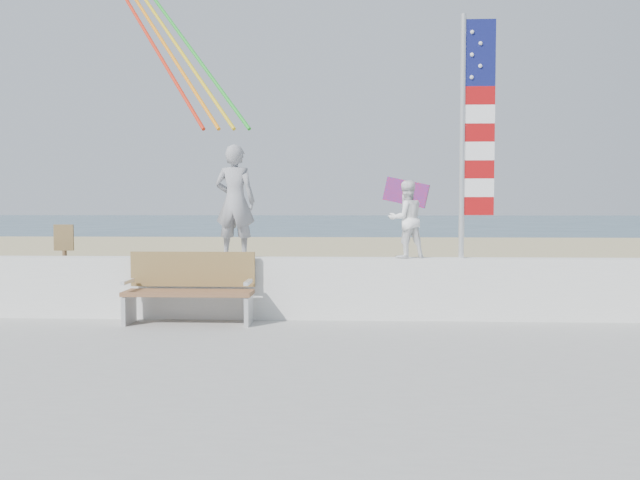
# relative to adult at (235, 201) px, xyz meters

# --- Properties ---
(ground) EXTENTS (220.00, 220.00, 0.00)m
(ground) POSITION_rel_adult_xyz_m (1.06, -2.00, -1.91)
(ground) COLOR #2B4556
(ground) RESTS_ON ground
(sand) EXTENTS (90.00, 40.00, 0.08)m
(sand) POSITION_rel_adult_xyz_m (1.06, 7.00, -1.87)
(sand) COLOR tan
(sand) RESTS_ON ground
(seawall) EXTENTS (30.00, 0.35, 0.90)m
(seawall) POSITION_rel_adult_xyz_m (1.06, 0.00, -1.28)
(seawall) COLOR silver
(seawall) RESTS_ON boardwalk
(adult) EXTENTS (0.66, 0.49, 1.65)m
(adult) POSITION_rel_adult_xyz_m (0.00, 0.00, 0.00)
(adult) COLOR gray
(adult) RESTS_ON seawall
(child) EXTENTS (0.67, 0.60, 1.13)m
(child) POSITION_rel_adult_xyz_m (2.51, 0.00, -0.26)
(child) COLOR white
(child) RESTS_ON seawall
(bench) EXTENTS (1.80, 0.57, 1.00)m
(bench) POSITION_rel_adult_xyz_m (-0.57, -0.45, -1.22)
(bench) COLOR brown
(bench) RESTS_ON boardwalk
(flag) EXTENTS (0.50, 0.08, 3.50)m
(flag) POSITION_rel_adult_xyz_m (3.44, -0.00, 1.09)
(flag) COLOR white
(flag) RESTS_ON seawall
(parafoil_kite) EXTENTS (0.91, 0.38, 0.61)m
(parafoil_kite) POSITION_rel_adult_xyz_m (2.79, 3.14, 0.18)
(parafoil_kite) COLOR red
(parafoil_kite) RESTS_ON ground
(big_kite) EXTENTS (4.17, 3.68, 5.18)m
(big_kite) POSITION_rel_adult_xyz_m (-2.53, 4.42, 4.11)
(big_kite) COLOR red
(big_kite) RESTS_ON ground
(sign) EXTENTS (0.32, 0.07, 1.46)m
(sign) POSITION_rel_adult_xyz_m (-2.89, 0.75, -0.96)
(sign) COLOR brown
(sign) RESTS_ON sand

